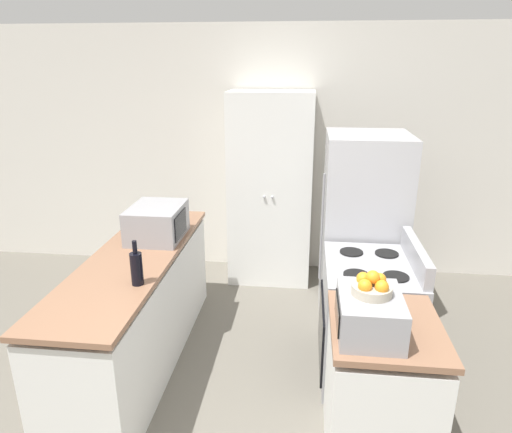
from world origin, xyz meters
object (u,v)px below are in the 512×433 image
Objects in this scene: pantry_cabinet at (271,189)px; stove at (367,319)px; wine_bottle at (137,268)px; fruit_bowl at (372,286)px; microwave at (157,222)px; refrigerator at (362,231)px; toaster_oven at (369,314)px.

pantry_cabinet is 1.88× the size of stove.
stove is 3.52× the size of wine_bottle.
fruit_bowl is (0.71, -2.39, 0.16)m from pantry_cabinet.
microwave is at bearing -123.58° from pantry_cabinet.
stove is 5.06× the size of fruit_bowl.
pantry_cabinet is 9.52× the size of fruit_bowl.
microwave is at bearing -164.28° from refrigerator.
stove is 0.62× the size of refrigerator.
fruit_bowl is at bearing 78.40° from toaster_oven.
fruit_bowl is (1.39, -0.37, 0.15)m from wine_bottle.
wine_bottle reaches higher than toaster_oven.
microwave reaches higher than stove.
fruit_bowl is at bearing -73.36° from pantry_cabinet.
stove is 2.10× the size of microwave.
microwave is (-1.65, 0.33, 0.57)m from stove.
refrigerator reaches higher than microwave.
pantry_cabinet is at bearing 118.65° from stove.
refrigerator is at bearing 84.97° from fruit_bowl.
fruit_bowl is at bearing -15.06° from wine_bottle.
pantry_cabinet is at bearing 106.45° from toaster_oven.
toaster_oven is (0.71, -2.40, 0.01)m from pantry_cabinet.
toaster_oven is 0.15m from fruit_bowl.
wine_bottle is 1.44m from toaster_oven.
toaster_oven is at bearing -98.67° from stove.
refrigerator is at bearing -40.99° from pantry_cabinet.
wine_bottle is at bearing -140.50° from refrigerator.
microwave is at bearing 141.86° from toaster_oven.
pantry_cabinet is 1.15m from refrigerator.
pantry_cabinet is at bearing 106.64° from fruit_bowl.
stove is 1.03m from toaster_oven.
wine_bottle reaches higher than microwave.
refrigerator is 3.99× the size of toaster_oven.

